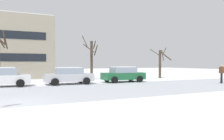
{
  "coord_description": "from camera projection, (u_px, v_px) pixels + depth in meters",
  "views": [
    {
      "loc": [
        -0.79,
        -11.53,
        1.92
      ],
      "look_at": [
        7.45,
        5.08,
        1.33
      ],
      "focal_mm": 36.5,
      "sensor_mm": 36.0,
      "label": 1
    }
  ],
  "objects": [
    {
      "name": "ground_plane",
      "position": [
        19.0,
        103.0,
        10.74
      ],
      "size": [
        120.0,
        120.0,
        0.0
      ],
      "primitive_type": "plane",
      "color": "white"
    },
    {
      "name": "road_surface",
      "position": [
        14.0,
        95.0,
        13.69
      ],
      "size": [
        80.0,
        8.59,
        0.0
      ],
      "color": "#B7BCC4",
      "rests_on": "ground"
    },
    {
      "name": "parked_car_white",
      "position": [
        0.0,
        77.0,
        18.02
      ],
      "size": [
        4.57,
        2.09,
        1.57
      ],
      "color": "white",
      "rests_on": "ground"
    },
    {
      "name": "parked_car_silver",
      "position": [
        69.0,
        76.0,
        20.38
      ],
      "size": [
        4.3,
        2.24,
        1.53
      ],
      "color": "silver",
      "rests_on": "ground"
    },
    {
      "name": "parked_car_green",
      "position": [
        123.0,
        74.0,
        22.7
      ],
      "size": [
        4.27,
        2.18,
        1.54
      ],
      "color": "#1E6038",
      "rests_on": "ground"
    },
    {
      "name": "pedestrian_crossing",
      "position": [
        222.0,
        72.0,
        21.3
      ],
      "size": [
        0.38,
        0.46,
        1.75
      ],
      "color": "black",
      "rests_on": "ground"
    },
    {
      "name": "tree_far_left",
      "position": [
        161.0,
        62.0,
        28.55
      ],
      "size": [
        2.1,
        1.9,
        3.81
      ],
      "color": "#423326",
      "rests_on": "ground"
    },
    {
      "name": "tree_far_right",
      "position": [
        91.0,
        58.0,
        25.82
      ],
      "size": [
        1.61,
        1.88,
        5.06
      ],
      "color": "#423326",
      "rests_on": "ground"
    },
    {
      "name": "building_far_left",
      "position": [
        4.0,
        48.0,
        28.8
      ],
      "size": [
        11.24,
        8.36,
        7.7
      ],
      "color": "#9E937F",
      "rests_on": "ground"
    }
  ]
}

